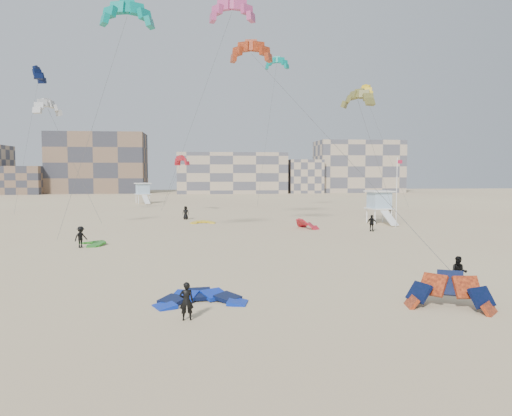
{
  "coord_description": "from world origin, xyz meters",
  "views": [
    {
      "loc": [
        1.21,
        -20.87,
        6.38
      ],
      "look_at": [
        4.1,
        6.0,
        4.41
      ],
      "focal_mm": 35.0,
      "sensor_mm": 36.0,
      "label": 1
    }
  ],
  "objects": [
    {
      "name": "ground",
      "position": [
        0.0,
        0.0,
        0.0
      ],
      "size": [
        320.0,
        320.0,
        0.0
      ],
      "primitive_type": "plane",
      "color": "beige",
      "rests_on": "ground"
    },
    {
      "name": "kite_ground_blue",
      "position": [
        1.09,
        3.11,
        0.0
      ],
      "size": [
        4.37,
        4.57,
        1.58
      ],
      "primitive_type": null,
      "rotation": [
        0.18,
        0.0,
        0.09
      ],
      "color": "#041FCE",
      "rests_on": "ground"
    },
    {
      "name": "kite_ground_orange",
      "position": [
        12.63,
        0.88,
        0.0
      ],
      "size": [
        5.4,
        5.35,
        4.0
      ],
      "primitive_type": null,
      "rotation": [
        0.95,
        0.0,
        -0.47
      ],
      "color": "#F5541E",
      "rests_on": "ground"
    },
    {
      "name": "kite_ground_green",
      "position": [
        -8.36,
        23.58,
        0.0
      ],
      "size": [
        3.9,
        3.79,
        0.97
      ],
      "primitive_type": null,
      "rotation": [
        0.13,
        0.0,
        -1.17
      ],
      "color": "#2B8620",
      "rests_on": "ground"
    },
    {
      "name": "kite_ground_red_far",
      "position": [
        12.91,
        34.09,
        0.0
      ],
      "size": [
        4.19,
        4.11,
        3.18
      ],
      "primitive_type": null,
      "rotation": [
        0.69,
        0.0,
        1.91
      ],
      "color": "red",
      "rests_on": "ground"
    },
    {
      "name": "kite_ground_yellow",
      "position": [
        1.25,
        41.03,
        0.0
      ],
      "size": [
        2.87,
        3.03,
        0.83
      ],
      "primitive_type": null,
      "rotation": [
        0.11,
        0.0,
        0.04
      ],
      "color": "yellow",
      "rests_on": "ground"
    },
    {
      "name": "kitesurfer_main",
      "position": [
        0.49,
        0.39,
        0.83
      ],
      "size": [
        0.63,
        0.44,
        1.67
      ],
      "primitive_type": "imported",
      "rotation": [
        0.0,
        0.0,
        3.21
      ],
      "color": "black",
      "rests_on": "ground"
    },
    {
      "name": "kitesurfer_b",
      "position": [
        15.16,
        4.75,
        0.88
      ],
      "size": [
        1.07,
        1.0,
        1.76
      ],
      "primitive_type": "imported",
      "rotation": [
        0.0,
        0.0,
        -0.52
      ],
      "color": "black",
      "rests_on": "ground"
    },
    {
      "name": "kitesurfer_c",
      "position": [
        -8.99,
        22.06,
        0.9
      ],
      "size": [
        1.29,
        1.31,
        1.81
      ],
      "primitive_type": "imported",
      "rotation": [
        0.0,
        0.0,
        0.81
      ],
      "color": "black",
      "rests_on": "ground"
    },
    {
      "name": "kitesurfer_d",
      "position": [
        19.24,
        30.58,
        0.9
      ],
      "size": [
        1.11,
        0.97,
        1.79
      ],
      "primitive_type": "imported",
      "rotation": [
        0.0,
        0.0,
        2.51
      ],
      "color": "black",
      "rests_on": "ground"
    },
    {
      "name": "kitesurfer_e",
      "position": [
        -1.04,
        46.32,
        0.9
      ],
      "size": [
        0.88,
        0.57,
        1.79
      ],
      "primitive_type": "imported",
      "rotation": [
        0.0,
        0.0,
        0.0
      ],
      "color": "black",
      "rests_on": "ground"
    },
    {
      "name": "kitesurfer_f",
      "position": [
        28.28,
        48.38,
        0.79
      ],
      "size": [
        0.65,
        1.52,
        1.59
      ],
      "primitive_type": "imported",
      "rotation": [
        0.0,
        0.0,
        -1.7
      ],
      "color": "black",
      "rests_on": "ground"
    },
    {
      "name": "kite_fly_teal_a",
      "position": [
        -4.74,
        21.4,
        18.96
      ],
      "size": [
        7.79,
        4.54,
        19.48
      ],
      "rotation": [
        0.0,
        0.0,
        0.11
      ],
      "color": "#008378",
      "rests_on": "ground"
    },
    {
      "name": "kite_fly_orange",
      "position": [
        6.12,
        29.36,
        18.11
      ],
      "size": [
        9.76,
        30.11,
        18.42
      ],
      "rotation": [
        0.0,
        0.0,
        -0.16
      ],
      "color": "#F5541E",
      "rests_on": "ground"
    },
    {
      "name": "kite_fly_grey",
      "position": [
        -14.73,
        33.61,
        12.95
      ],
      "size": [
        7.55,
        4.29,
        13.06
      ],
      "rotation": [
        0.0,
        0.0,
        0.97
      ],
      "color": "silver",
      "rests_on": "ground"
    },
    {
      "name": "kite_fly_pink",
      "position": [
        4.56,
        34.75,
        23.7
      ],
      "size": [
        11.71,
        16.15,
        24.15
      ],
      "rotation": [
        0.0,
        0.0,
        -0.14
      ],
      "color": "#BD4974",
      "rests_on": "ground"
    },
    {
      "name": "kite_fly_olive",
      "position": [
        17.5,
        30.67,
        13.9
      ],
      "size": [
        7.82,
        5.12,
        14.39
      ],
      "rotation": [
        0.0,
        0.0,
        -0.85
      ],
      "color": "olive",
      "rests_on": "ground"
    },
    {
      "name": "kite_fly_yellow",
      "position": [
        26.12,
        54.66,
        18.57
      ],
      "size": [
        8.58,
        4.36,
        18.64
      ],
      "rotation": [
        0.0,
        0.0,
        -1.3
      ],
      "color": "yellow",
      "rests_on": "ground"
    },
    {
      "name": "kite_fly_navy",
      "position": [
        -20.8,
        50.93,
        19.46
      ],
      "size": [
        4.42,
        9.17,
        19.94
      ],
      "rotation": [
        0.0,
        0.0,
        1.73
      ],
      "color": "#0B1039",
      "rests_on": "ground"
    },
    {
      "name": "kite_fly_teal_b",
      "position": [
        12.51,
        54.75,
        22.55
      ],
      "size": [
        4.85,
        4.28,
        22.68
      ],
      "rotation": [
        0.0,
        0.0,
        -0.28
      ],
      "color": "#008378",
      "rests_on": "ground"
    },
    {
      "name": "kite_fly_red",
      "position": [
        -1.95,
        58.11,
        8.0
      ],
      "size": [
        4.9,
        4.1,
        8.09
      ],
      "rotation": [
        0.0,
        0.0,
        2.26
      ],
      "color": "red",
      "rests_on": "ground"
    },
    {
      "name": "lifeguard_tower_near",
      "position": [
        22.95,
        38.61,
        2.01
      ],
      "size": [
        3.22,
        5.74,
        4.06
      ],
      "rotation": [
        0.0,
        0.0,
        0.13
      ],
      "color": "white",
      "rests_on": "ground"
    },
    {
      "name": "lifeguard_tower_far",
      "position": [
        -10.76,
        81.44,
        2.05
      ],
      "size": [
        3.75,
        6.12,
        4.14
      ],
      "rotation": [
        0.0,
        0.0,
        0.34
      ],
      "color": "white",
      "rests_on": "ground"
    },
    {
      "name": "flagpole",
      "position": [
        23.32,
        34.01,
        4.21
      ],
      "size": [
        0.65,
        0.1,
        8.02
      ],
      "color": "white",
      "rests_on": "ground"
    },
    {
      "name": "condo_west_b",
      "position": [
        -30.0,
        134.0,
        9.0
      ],
      "size": [
        28.0,
        14.0,
        18.0
      ],
      "primitive_type": "cube",
      "color": "brown",
      "rests_on": "ground"
    },
    {
      "name": "condo_mid",
      "position": [
        10.0,
        130.0,
        6.0
      ],
      "size": [
        32.0,
        16.0,
        12.0
      ],
      "primitive_type": "cube",
      "color": "tan",
      "rests_on": "ground"
    },
    {
      "name": "condo_east",
      "position": [
        50.0,
        132.0,
        8.0
      ],
      "size": [
        26.0,
        14.0,
        16.0
      ],
      "primitive_type": "cube",
      "color": "tan",
      "rests_on": "ground"
    },
    {
      "name": "condo_fill_left",
      "position": [
        -50.0,
        128.0,
        4.0
      ],
      "size": [
        12.0,
        10.0,
        8.0
      ],
      "primitive_type": "cube",
      "color": "brown",
      "rests_on": "ground"
    },
    {
      "name": "condo_fill_right",
      "position": [
        32.0,
        128.0,
        5.0
      ],
      "size": [
        10.0,
        10.0,
        10.0
      ],
      "primitive_type": "cube",
      "color": "tan",
      "rests_on": "ground"
    }
  ]
}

